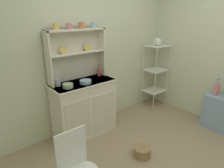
% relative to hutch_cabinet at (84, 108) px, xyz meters
% --- Properties ---
extents(wall_back, '(3.84, 0.05, 2.50)m').
position_rel_hutch_cabinet_xyz_m(wall_back, '(0.34, 0.26, 0.80)').
color(wall_back, beige).
rests_on(wall_back, ground).
extents(hutch_cabinet, '(0.96, 0.45, 0.87)m').
position_rel_hutch_cabinet_xyz_m(hutch_cabinet, '(0.00, 0.00, 0.00)').
color(hutch_cabinet, silver).
rests_on(hutch_cabinet, ground).
extents(hutch_shelf_unit, '(0.89, 0.18, 0.75)m').
position_rel_hutch_cabinet_xyz_m(hutch_shelf_unit, '(0.00, 0.16, 0.85)').
color(hutch_shelf_unit, beige).
rests_on(hutch_shelf_unit, hutch_cabinet).
extents(bakers_rack, '(0.41, 0.34, 1.24)m').
position_rel_hutch_cabinet_xyz_m(bakers_rack, '(1.65, -0.02, 0.33)').
color(bakers_rack, silver).
rests_on(bakers_rack, ground).
extents(side_shelf_blue, '(0.28, 0.48, 0.57)m').
position_rel_hutch_cabinet_xyz_m(side_shelf_blue, '(1.78, -1.28, -0.16)').
color(side_shelf_blue, '#849EBC').
rests_on(side_shelf_blue, ground).
extents(wire_chair, '(0.36, 0.36, 0.85)m').
position_rel_hutch_cabinet_xyz_m(wire_chair, '(-0.75, -1.08, 0.07)').
color(wire_chair, white).
rests_on(wire_chair, ground).
extents(floor_basket, '(0.23, 0.23, 0.14)m').
position_rel_hutch_cabinet_xyz_m(floor_basket, '(0.30, -0.95, -0.38)').
color(floor_basket, '#93754C').
rests_on(floor_basket, ground).
extents(cup_gold_0, '(0.09, 0.08, 0.09)m').
position_rel_hutch_cabinet_xyz_m(cup_gold_0, '(-0.29, 0.12, 1.21)').
color(cup_gold_0, '#DBB760').
rests_on(cup_gold_0, hutch_shelf_unit).
extents(cup_rose_1, '(0.09, 0.07, 0.08)m').
position_rel_hutch_cabinet_xyz_m(cup_rose_1, '(-0.10, 0.12, 1.21)').
color(cup_rose_1, '#D17A84').
rests_on(cup_rose_1, hutch_shelf_unit).
extents(cup_terracotta_2, '(0.09, 0.08, 0.09)m').
position_rel_hutch_cabinet_xyz_m(cup_terracotta_2, '(0.09, 0.12, 1.21)').
color(cup_terracotta_2, '#C67556').
rests_on(cup_terracotta_2, hutch_shelf_unit).
extents(cup_sky_3, '(0.09, 0.07, 0.08)m').
position_rel_hutch_cabinet_xyz_m(cup_sky_3, '(0.30, 0.12, 1.21)').
color(cup_sky_3, '#8EB2D1').
rests_on(cup_sky_3, hutch_shelf_unit).
extents(bowl_mixing_large, '(0.14, 0.14, 0.06)m').
position_rel_hutch_cabinet_xyz_m(bowl_mixing_large, '(-0.28, -0.07, 0.45)').
color(bowl_mixing_large, '#9EB78E').
rests_on(bowl_mixing_large, hutch_cabinet).
extents(bowl_floral_medium, '(0.17, 0.17, 0.05)m').
position_rel_hutch_cabinet_xyz_m(bowl_floral_medium, '(0.00, -0.07, 0.45)').
color(bowl_floral_medium, '#8EB2D1').
rests_on(bowl_floral_medium, hutch_cabinet).
extents(jam_bottle, '(0.05, 0.05, 0.20)m').
position_rel_hutch_cabinet_xyz_m(jam_bottle, '(0.35, 0.09, 0.50)').
color(jam_bottle, '#B74C47').
rests_on(jam_bottle, hutch_cabinet).
extents(utensil_jar, '(0.08, 0.08, 0.25)m').
position_rel_hutch_cabinet_xyz_m(utensil_jar, '(-0.35, 0.08, 0.48)').
color(utensil_jar, '#B2B7C6').
rests_on(utensil_jar, hutch_cabinet).
extents(porcelain_teapot, '(0.23, 0.14, 0.16)m').
position_rel_hutch_cabinet_xyz_m(porcelain_teapot, '(1.65, -0.02, 0.86)').
color(porcelain_teapot, white).
rests_on(porcelain_teapot, bakers_rack).
extents(flower_vase, '(0.09, 0.09, 0.34)m').
position_rel_hutch_cabinet_xyz_m(flower_vase, '(1.78, -1.16, 0.23)').
color(flower_vase, '#D17A84').
rests_on(flower_vase, side_shelf_blue).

